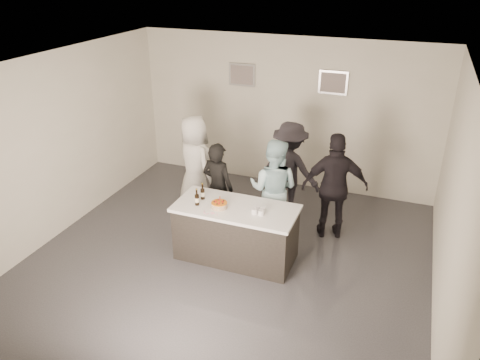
% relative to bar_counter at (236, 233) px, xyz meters
% --- Properties ---
extents(floor, '(6.00, 6.00, 0.00)m').
position_rel_bar_counter_xyz_m(floor, '(-0.09, -0.09, -0.45)').
color(floor, '#3D3D42').
rests_on(floor, ground).
extents(ceiling, '(6.00, 6.00, 0.00)m').
position_rel_bar_counter_xyz_m(ceiling, '(-0.09, -0.09, 2.55)').
color(ceiling, white).
extents(wall_back, '(6.00, 0.04, 3.00)m').
position_rel_bar_counter_xyz_m(wall_back, '(-0.09, 2.91, 1.05)').
color(wall_back, silver).
rests_on(wall_back, ground).
extents(wall_front, '(6.00, 0.04, 3.00)m').
position_rel_bar_counter_xyz_m(wall_front, '(-0.09, -3.09, 1.05)').
color(wall_front, silver).
rests_on(wall_front, ground).
extents(wall_left, '(0.04, 6.00, 3.00)m').
position_rel_bar_counter_xyz_m(wall_left, '(-3.09, -0.09, 1.05)').
color(wall_left, silver).
rests_on(wall_left, ground).
extents(wall_right, '(0.04, 6.00, 3.00)m').
position_rel_bar_counter_xyz_m(wall_right, '(2.91, -0.09, 1.05)').
color(wall_right, silver).
rests_on(wall_right, ground).
extents(picture_left, '(0.54, 0.04, 0.44)m').
position_rel_bar_counter_xyz_m(picture_left, '(-0.99, 2.88, 1.75)').
color(picture_left, '#B2B2B7').
rests_on(picture_left, wall_back).
extents(picture_right, '(0.54, 0.04, 0.44)m').
position_rel_bar_counter_xyz_m(picture_right, '(0.81, 2.88, 1.75)').
color(picture_right, '#B2B2B7').
rests_on(picture_right, wall_back).
extents(bar_counter, '(1.86, 0.86, 0.90)m').
position_rel_bar_counter_xyz_m(bar_counter, '(0.00, 0.00, 0.00)').
color(bar_counter, white).
rests_on(bar_counter, ground).
extents(cake, '(0.24, 0.24, 0.08)m').
position_rel_bar_counter_xyz_m(cake, '(-0.22, -0.11, 0.49)').
color(cake, orange).
rests_on(cake, bar_counter).
extents(beer_bottle_a, '(0.07, 0.07, 0.26)m').
position_rel_bar_counter_xyz_m(beer_bottle_a, '(-0.57, 0.06, 0.58)').
color(beer_bottle_a, black).
rests_on(beer_bottle_a, bar_counter).
extents(beer_bottle_b, '(0.07, 0.07, 0.26)m').
position_rel_bar_counter_xyz_m(beer_bottle_b, '(-0.57, -0.15, 0.58)').
color(beer_bottle_b, black).
rests_on(beer_bottle_b, bar_counter).
extents(tumbler_cluster, '(0.19, 0.19, 0.08)m').
position_rel_bar_counter_xyz_m(tumbler_cluster, '(0.38, -0.04, 0.49)').
color(tumbler_cluster, '#C78012').
rests_on(tumbler_cluster, bar_counter).
extents(candles, '(0.24, 0.08, 0.01)m').
position_rel_bar_counter_xyz_m(candles, '(-0.28, -0.31, 0.45)').
color(candles, pink).
rests_on(candles, bar_counter).
extents(person_main_black, '(0.63, 0.47, 1.58)m').
position_rel_bar_counter_xyz_m(person_main_black, '(-0.60, 0.72, 0.34)').
color(person_main_black, black).
rests_on(person_main_black, ground).
extents(person_main_blue, '(0.84, 0.65, 1.72)m').
position_rel_bar_counter_xyz_m(person_main_blue, '(0.33, 0.85, 0.41)').
color(person_main_blue, '#AEDAE4').
rests_on(person_main_blue, ground).
extents(person_guest_left, '(1.05, 0.95, 1.80)m').
position_rel_bar_counter_xyz_m(person_guest_left, '(-1.29, 1.25, 0.45)').
color(person_guest_left, silver).
rests_on(person_guest_left, ground).
extents(person_guest_right, '(1.15, 0.74, 1.83)m').
position_rel_bar_counter_xyz_m(person_guest_right, '(1.27, 1.19, 0.46)').
color(person_guest_right, black).
rests_on(person_guest_right, ground).
extents(person_guest_back, '(1.23, 0.85, 1.75)m').
position_rel_bar_counter_xyz_m(person_guest_back, '(0.37, 1.69, 0.42)').
color(person_guest_back, '#252329').
rests_on(person_guest_back, ground).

